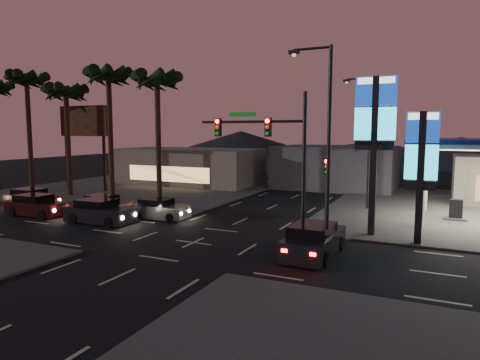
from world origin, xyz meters
The scene contains 25 objects.
ground centered at (0.00, 0.00, 0.00)m, with size 140.00×140.00×0.00m, color black.
corner_lot_nw centered at (-16.00, 16.00, 0.06)m, with size 24.00×24.00×0.12m, color #47443F.
pylon_sign_tall centered at (8.50, 5.50, 6.39)m, with size 2.20×0.35×9.00m.
pylon_sign_short centered at (11.00, 4.50, 4.66)m, with size 1.60×0.35×7.00m.
traffic_signal_mast centered at (3.76, 1.99, 5.23)m, with size 6.10×0.39×8.00m.
pedestal_signal centered at (5.50, 6.98, 2.92)m, with size 0.32×0.39×4.30m.
streetlight_near centered at (6.79, 1.00, 5.72)m, with size 2.14×0.25×10.00m.
streetlight_mid centered at (6.79, 14.00, 5.72)m, with size 2.14×0.25×10.00m.
streetlight_far centered at (6.79, 28.00, 5.72)m, with size 2.14×0.25×10.00m.
palm_a centered at (-9.00, 9.50, 9.43)m, with size 4.41×4.41×10.86m.
palm_b centered at (-14.00, 9.50, 9.97)m, with size 4.41×4.41×11.46m.
palm_c centered at (-19.00, 9.50, 8.88)m, with size 4.41×4.41×10.26m.
palm_d centered at (-24.00, 9.50, 10.15)m, with size 4.41×4.41×11.66m.
billboard centered at (-20.50, 13.00, 6.33)m, with size 6.00×0.30×8.50m.
building_far_west centered at (-14.00, 22.00, 2.00)m, with size 16.00×8.00×4.00m, color #726B5B.
building_far_mid centered at (2.00, 26.00, 2.20)m, with size 12.00×9.00×4.40m, color #4C4C51.
hill_left centered at (-25.00, 60.00, 3.00)m, with size 40.00×40.00×6.00m, color black.
hill_right centered at (15.00, 60.00, 2.50)m, with size 50.00×50.00×5.00m, color black.
hill_center centered at (0.00, 60.00, 2.00)m, with size 60.00×60.00×4.00m, color black.
car_lane_a_front centered at (-8.21, 1.74, 0.72)m, with size 4.78×2.09×1.54m.
car_lane_a_mid centered at (-14.08, 1.74, 0.69)m, with size 4.66×2.10×1.50m.
car_lane_b_front centered at (-5.56, 4.66, 0.62)m, with size 4.19×1.90×1.34m.
car_lane_b_mid centered at (-10.16, 4.29, 0.63)m, with size 4.25×1.90×1.36m.
car_lane_b_rear centered at (-17.26, 3.93, 0.68)m, with size 4.58×2.09×1.47m.
suv_station centered at (6.53, 0.37, 0.74)m, with size 2.18×4.83×1.59m.
Camera 1 is at (11.81, -19.38, 6.00)m, focal length 32.00 mm.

